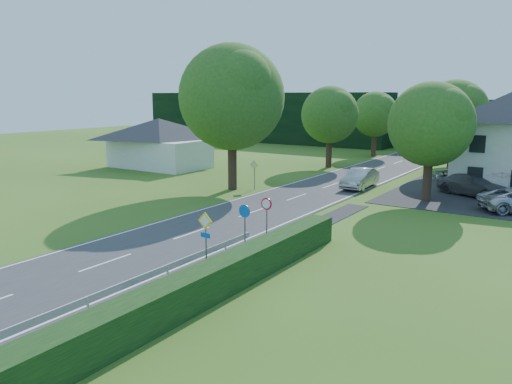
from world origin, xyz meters
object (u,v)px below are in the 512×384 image
Objects in this scene: motorcycle at (357,174)px; moving_car at (360,178)px; parked_car_silver_a at (462,176)px; parasol at (501,185)px; streetlight at (431,138)px; parked_car_grey at (473,185)px.

moving_car is at bearing -65.02° from motorcycle.
parked_car_silver_a is at bearing 44.05° from moving_car.
moving_car is 10.50m from parasol.
motorcycle is at bearing 113.29° from moving_car.
streetlight reaches higher than parked_car_grey.
moving_car is 4.78m from motorcycle.
moving_car is (-5.55, 0.18, -3.61)m from streetlight.
parasol is (1.91, -0.04, 0.20)m from parked_car_grey.
parked_car_grey reaches higher than moving_car.
moving_car is 9.49m from parked_car_silver_a.
parasol is at bearing -11.75° from motorcycle.
streetlight is 6.20m from parasol.
streetlight is 8.01m from parked_car_silver_a.
parked_car_silver_a is 0.71× the size of parked_car_grey.
parasol is at bearing -134.69° from parked_car_silver_a.
motorcycle is at bearing 101.01° from parked_car_grey.
parasol reaches higher than parked_car_silver_a.
parked_car_grey is at bearing -151.17° from parked_car_silver_a.
moving_car reaches higher than motorcycle.
streetlight reaches higher than motorcycle.
parked_car_grey is (2.88, 2.00, -3.60)m from streetlight.
moving_car is 0.87× the size of parked_car_grey.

